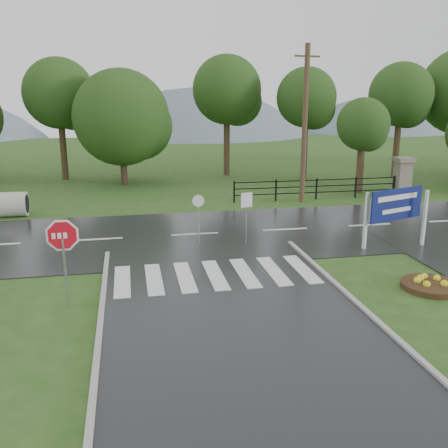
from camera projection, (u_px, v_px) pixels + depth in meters
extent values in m
plane|color=#2A4E1A|center=(253.00, 351.00, 11.65)|extent=(120.00, 120.00, 0.00)
cube|color=black|center=(195.00, 235.00, 21.14)|extent=(90.00, 8.00, 0.04)
cube|color=silver|center=(122.00, 281.00, 15.82)|extent=(0.50, 2.80, 0.02)
cube|color=silver|center=(154.00, 279.00, 16.01)|extent=(0.50, 2.80, 0.02)
cube|color=silver|center=(185.00, 277.00, 16.19)|extent=(0.50, 2.80, 0.02)
cube|color=silver|center=(215.00, 275.00, 16.38)|extent=(0.50, 2.80, 0.02)
cube|color=silver|center=(245.00, 273.00, 16.56)|extent=(0.50, 2.80, 0.02)
cube|color=silver|center=(274.00, 271.00, 16.75)|extent=(0.50, 2.80, 0.02)
cube|color=silver|center=(302.00, 269.00, 16.93)|extent=(0.50, 2.80, 0.02)
cube|color=gray|center=(402.00, 179.00, 28.98)|extent=(0.80, 0.80, 2.00)
cube|color=#6B6659|center=(404.00, 160.00, 28.70)|extent=(1.00, 1.00, 0.24)
cube|color=black|center=(316.00, 192.00, 28.16)|extent=(9.50, 0.05, 0.05)
cube|color=black|center=(316.00, 186.00, 28.08)|extent=(9.50, 0.05, 0.05)
cube|color=black|center=(317.00, 180.00, 27.99)|extent=(9.50, 0.05, 0.05)
cube|color=black|center=(234.00, 192.00, 27.24)|extent=(0.08, 0.08, 1.20)
cube|color=black|center=(394.00, 186.00, 28.99)|extent=(0.08, 0.08, 1.20)
sphere|color=slate|center=(199.00, 243.00, 79.23)|extent=(48.00, 48.00, 48.00)
sphere|color=slate|center=(365.00, 209.00, 83.30)|extent=(36.00, 36.00, 36.00)
cylinder|color=#9E9B93|center=(13.00, 204.00, 24.21)|extent=(1.30, 1.20, 1.20)
cube|color=#939399|center=(66.00, 274.00, 13.74)|extent=(0.06, 0.06, 2.02)
cylinder|color=white|center=(62.00, 235.00, 13.47)|extent=(1.21, 0.07, 1.21)
cylinder|color=red|center=(62.00, 235.00, 13.45)|extent=(1.05, 0.08, 1.05)
cube|color=silver|center=(366.00, 222.00, 18.90)|extent=(0.14, 0.14, 2.24)
cube|color=silver|center=(425.00, 219.00, 19.36)|extent=(0.14, 0.14, 2.24)
cube|color=navy|center=(397.00, 204.00, 18.97)|extent=(2.55, 0.96, 1.23)
cube|color=white|center=(398.00, 197.00, 18.87)|extent=(2.01, 0.72, 0.20)
cube|color=white|center=(397.00, 210.00, 19.00)|extent=(1.48, 0.53, 0.17)
cylinder|color=#332111|center=(431.00, 286.00, 15.35)|extent=(1.82, 1.82, 0.18)
cube|color=#939399|center=(246.00, 221.00, 19.49)|extent=(0.04, 0.04, 1.99)
cube|color=white|center=(247.00, 200.00, 19.26)|extent=(0.47, 0.11, 0.58)
cylinder|color=#939399|center=(199.00, 222.00, 19.58)|extent=(0.06, 0.06, 1.88)
cylinder|color=white|center=(198.00, 201.00, 19.35)|extent=(0.47, 0.11, 0.47)
cylinder|color=#473523|center=(305.00, 126.00, 26.54)|extent=(0.28, 0.28, 8.32)
cube|color=brown|center=(307.00, 56.00, 25.65)|extent=(1.47, 0.37, 0.09)
cylinder|color=#3D2B1C|center=(360.00, 164.00, 29.87)|extent=(0.45, 0.45, 3.39)
sphere|color=#1E3E13|center=(363.00, 124.00, 29.27)|extent=(3.10, 3.10, 3.10)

